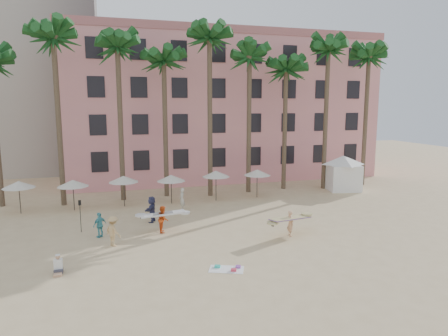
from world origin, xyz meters
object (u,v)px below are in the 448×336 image
Objects in this scene: pink_hotel at (219,109)px; carrier_white at (163,218)px; cabana at (343,170)px; carrier_yellow at (290,221)px.

pink_hotel is 24.43m from carrier_white.
carrier_white is at bearing -114.62° from pink_hotel.
carrier_yellow is (-11.26, -11.64, -1.09)m from cabana.
pink_hotel is 6.62× the size of cabana.
pink_hotel is 11.76× the size of carrier_white.
carrier_white reaches higher than carrier_yellow.
cabana is at bearing -53.46° from pink_hotel.
pink_hotel reaches higher than cabana.
cabana reaches higher than carrier_white.
cabana is 1.78× the size of carrier_white.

